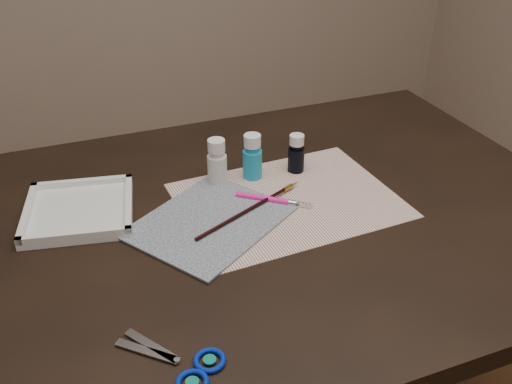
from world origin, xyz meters
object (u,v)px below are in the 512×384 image
object	(u,v)px
paint_bottle_cyan	(252,157)
palette_tray	(79,209)
canvas	(209,221)
paint_bottle_white	(217,162)
scissors	(165,360)
paper	(288,200)
paint_bottle_navy	(296,153)

from	to	relation	value
paint_bottle_cyan	palette_tray	distance (m)	0.36
canvas	palette_tray	world-z (taller)	palette_tray
paint_bottle_white	scissors	xyz separation A→B (m)	(-0.22, -0.44, -0.05)
paper	scissors	xyz separation A→B (m)	(-0.33, -0.32, 0.00)
canvas	palette_tray	bearing A→B (deg)	152.15
canvas	paint_bottle_cyan	world-z (taller)	paint_bottle_cyan
scissors	palette_tray	bearing A→B (deg)	-38.54
paint_bottle_white	paint_bottle_cyan	distance (m)	0.08
paper	palette_tray	xyz separation A→B (m)	(-0.40, 0.10, 0.01)
paint_bottle_navy	palette_tray	world-z (taller)	paint_bottle_navy
palette_tray	paint_bottle_cyan	bearing A→B (deg)	2.23
paint_bottle_white	scissors	distance (m)	0.49
paint_bottle_white	paint_bottle_cyan	world-z (taller)	same
paper	scissors	bearing A→B (deg)	-135.82
scissors	paint_bottle_white	bearing A→B (deg)	-74.09
paper	scissors	world-z (taller)	scissors
paint_bottle_cyan	palette_tray	bearing A→B (deg)	-177.77
palette_tray	paint_bottle_navy	bearing A→B (deg)	0.68
paint_bottle_cyan	scissors	bearing A→B (deg)	-124.33
scissors	palette_tray	xyz separation A→B (m)	(-0.07, 0.42, 0.01)
scissors	palette_tray	world-z (taller)	palette_tray
canvas	paper	bearing A→B (deg)	6.36
canvas	paint_bottle_white	size ratio (longest dim) A/B	2.77
palette_tray	paint_bottle_white	bearing A→B (deg)	3.96
paint_bottle_white	paper	bearing A→B (deg)	-47.44
paper	paint_bottle_navy	distance (m)	0.13
paint_bottle_cyan	paint_bottle_navy	world-z (taller)	paint_bottle_cyan
paint_bottle_cyan	scissors	xyz separation A→B (m)	(-0.30, -0.43, -0.05)
paper	paint_bottle_cyan	distance (m)	0.13
canvas	paint_bottle_white	world-z (taller)	paint_bottle_white
paint_bottle_cyan	scissors	size ratio (longest dim) A/B	0.56
scissors	paint_bottle_cyan	bearing A→B (deg)	-81.84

